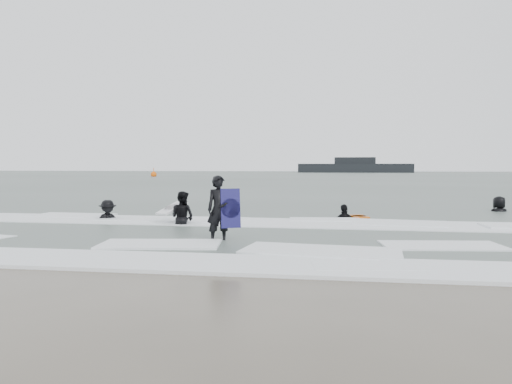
% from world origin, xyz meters
% --- Properties ---
extents(ground, '(320.00, 320.00, 0.00)m').
position_xyz_m(ground, '(0.00, 0.00, 0.00)').
color(ground, brown).
rests_on(ground, ground).
extents(sea, '(320.00, 320.00, 0.00)m').
position_xyz_m(sea, '(0.00, 80.00, 0.06)').
color(sea, '#47544C').
rests_on(sea, ground).
extents(surfer_centre, '(0.73, 0.64, 1.67)m').
position_xyz_m(surfer_centre, '(-0.40, 2.12, 0.00)').
color(surfer_centre, black).
rests_on(surfer_centre, ground).
extents(surfer_wading, '(0.97, 0.86, 1.64)m').
position_xyz_m(surfer_wading, '(-2.36, 5.16, 0.00)').
color(surfer_wading, black).
rests_on(surfer_wading, ground).
extents(surfer_breaker, '(1.17, 1.06, 1.58)m').
position_xyz_m(surfer_breaker, '(-5.31, 6.06, 0.00)').
color(surfer_breaker, black).
rests_on(surfer_breaker, ground).
extents(surfer_right_near, '(1.07, 0.77, 1.69)m').
position_xyz_m(surfer_right_near, '(2.62, 8.03, 0.00)').
color(surfer_right_near, black).
rests_on(surfer_right_near, ground).
extents(surfer_right_far, '(0.99, 0.75, 1.82)m').
position_xyz_m(surfer_right_far, '(8.72, 11.66, 0.00)').
color(surfer_right_far, black).
rests_on(surfer_right_far, ground).
extents(surf_foam, '(30.03, 9.06, 0.09)m').
position_xyz_m(surf_foam, '(0.00, 3.70, 0.04)').
color(surf_foam, white).
rests_on(surf_foam, ground).
extents(bodyboards, '(6.68, 6.60, 1.25)m').
position_xyz_m(bodyboards, '(0.08, 5.20, 0.50)').
color(bodyboards, '#110F49').
rests_on(bodyboards, ground).
extents(buoy, '(1.00, 1.00, 1.65)m').
position_xyz_m(buoy, '(-29.54, 71.17, 0.42)').
color(buoy, '#FB5D0B').
rests_on(buoy, ground).
extents(vessel_horizon, '(30.98, 5.53, 4.20)m').
position_xyz_m(vessel_horizon, '(5.37, 130.89, 1.56)').
color(vessel_horizon, black).
rests_on(vessel_horizon, ground).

